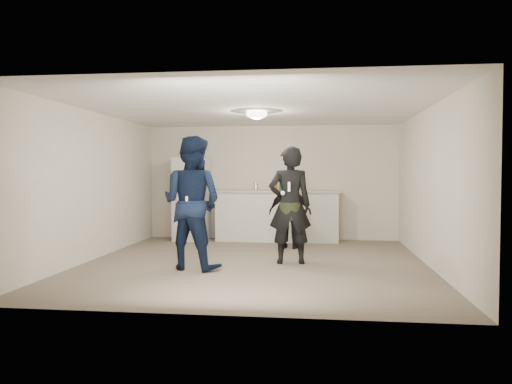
# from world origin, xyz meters

# --- Properties ---
(floor) EXTENTS (6.00, 6.00, 0.00)m
(floor) POSITION_xyz_m (0.00, 0.00, 0.00)
(floor) COLOR #6B5B4C
(floor) RESTS_ON ground
(ceiling) EXTENTS (6.00, 6.00, 0.00)m
(ceiling) POSITION_xyz_m (0.00, 0.00, 2.50)
(ceiling) COLOR silver
(ceiling) RESTS_ON wall_back
(wall_back) EXTENTS (6.00, 0.00, 6.00)m
(wall_back) POSITION_xyz_m (0.00, 3.00, 1.25)
(wall_back) COLOR beige
(wall_back) RESTS_ON floor
(wall_front) EXTENTS (6.00, 0.00, 6.00)m
(wall_front) POSITION_xyz_m (0.00, -3.00, 1.25)
(wall_front) COLOR beige
(wall_front) RESTS_ON floor
(wall_left) EXTENTS (0.00, 6.00, 6.00)m
(wall_left) POSITION_xyz_m (-2.75, 0.00, 1.25)
(wall_left) COLOR beige
(wall_left) RESTS_ON floor
(wall_right) EXTENTS (0.00, 6.00, 6.00)m
(wall_right) POSITION_xyz_m (2.75, 0.00, 1.25)
(wall_right) COLOR beige
(wall_right) RESTS_ON floor
(counter) EXTENTS (2.60, 0.56, 1.05)m
(counter) POSITION_xyz_m (0.15, 2.67, 0.53)
(counter) COLOR silver
(counter) RESTS_ON floor
(counter_top) EXTENTS (2.68, 0.64, 0.04)m
(counter_top) POSITION_xyz_m (0.15, 2.67, 1.07)
(counter_top) COLOR beige
(counter_top) RESTS_ON counter
(fridge) EXTENTS (0.70, 0.70, 1.80)m
(fridge) POSITION_xyz_m (-1.71, 2.60, 0.90)
(fridge) COLOR silver
(fridge) RESTS_ON floor
(fridge_handle) EXTENTS (0.02, 0.02, 0.60)m
(fridge_handle) POSITION_xyz_m (-1.43, 2.23, 1.30)
(fridge_handle) COLOR silver
(fridge_handle) RESTS_ON fridge
(ceiling_dome) EXTENTS (0.36, 0.36, 0.16)m
(ceiling_dome) POSITION_xyz_m (0.00, 0.30, 2.45)
(ceiling_dome) COLOR white
(ceiling_dome) RESTS_ON ceiling
(shaker) EXTENTS (0.08, 0.08, 0.17)m
(shaker) POSITION_xyz_m (-0.32, 2.73, 1.18)
(shaker) COLOR silver
(shaker) RESTS_ON counter_top
(man) EXTENTS (1.16, 1.01, 2.02)m
(man) POSITION_xyz_m (-0.89, -0.58, 1.01)
(man) COLOR #0D1D39
(man) RESTS_ON floor
(woman) EXTENTS (0.75, 0.56, 1.89)m
(woman) POSITION_xyz_m (0.57, 0.05, 0.95)
(woman) COLOR black
(woman) RESTS_ON floor
(camo_shorts) EXTENTS (0.34, 0.34, 0.28)m
(camo_shorts) POSITION_xyz_m (0.57, 0.05, 0.85)
(camo_shorts) COLOR #2C3C1B
(camo_shorts) RESTS_ON woman
(spectator) EXTENTS (0.86, 0.43, 1.41)m
(spectator) POSITION_xyz_m (0.48, 1.63, 0.70)
(spectator) COLOR black
(spectator) RESTS_ON floor
(remote_man) EXTENTS (0.04, 0.04, 0.15)m
(remote_man) POSITION_xyz_m (-0.89, -0.86, 1.05)
(remote_man) COLOR silver
(remote_man) RESTS_ON man
(nunchuk_man) EXTENTS (0.07, 0.07, 0.07)m
(nunchuk_man) POSITION_xyz_m (-0.77, -0.83, 0.98)
(nunchuk_man) COLOR white
(nunchuk_man) RESTS_ON man
(remote_woman) EXTENTS (0.04, 0.04, 0.15)m
(remote_woman) POSITION_xyz_m (0.57, -0.20, 1.25)
(remote_woman) COLOR white
(remote_woman) RESTS_ON woman
(nunchuk_woman) EXTENTS (0.07, 0.07, 0.07)m
(nunchuk_woman) POSITION_xyz_m (0.47, -0.17, 1.15)
(nunchuk_woman) COLOR white
(nunchuk_woman) RESTS_ON woman
(bottle_cluster) EXTENTS (0.51, 0.34, 0.26)m
(bottle_cluster) POSITION_xyz_m (0.36, 2.68, 1.20)
(bottle_cluster) COLOR silver
(bottle_cluster) RESTS_ON counter_top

